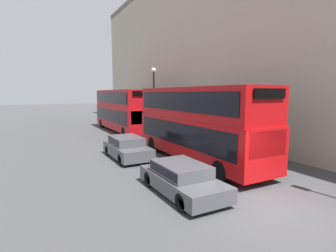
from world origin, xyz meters
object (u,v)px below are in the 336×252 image
at_px(bus_leading, 197,121).
at_px(car_dark_sedan, 182,177).
at_px(bus_second_in_queue, 122,109).
at_px(car_hatchback, 127,147).

xyz_separation_m(bus_leading, car_dark_sedan, (-3.40, -3.95, -1.73)).
bearing_deg(bus_leading, bus_second_in_queue, 90.00).
bearing_deg(car_hatchback, bus_second_in_queue, 73.12).
relative_size(bus_second_in_queue, car_hatchback, 2.69).
relative_size(car_dark_sedan, car_hatchback, 1.01).
xyz_separation_m(bus_second_in_queue, car_dark_sedan, (-3.40, -17.72, -1.73)).
height_order(bus_second_in_queue, car_hatchback, bus_second_in_queue).
relative_size(bus_leading, car_dark_sedan, 2.44).
relative_size(bus_leading, bus_second_in_queue, 0.92).
bearing_deg(car_hatchback, bus_leading, -37.03).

